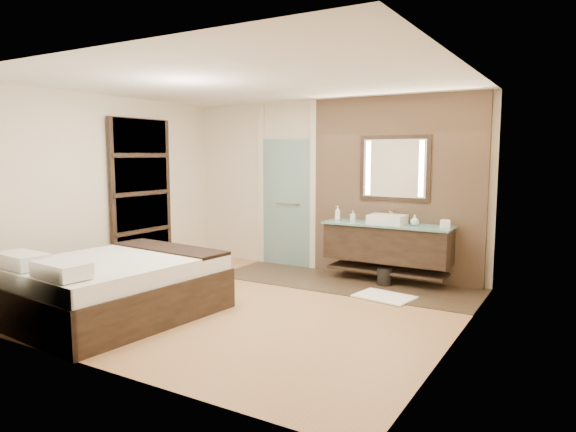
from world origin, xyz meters
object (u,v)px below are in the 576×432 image
Objects in this scene: vanity at (387,243)px; waste_bin at (384,277)px; bed at (115,287)px; mirror_unit at (394,168)px.

vanity is 7.37× the size of waste_bin.
mirror_unit is at bearing 62.35° from bed.
mirror_unit is 1.58m from waste_bin.
vanity is at bearing 60.37° from bed.
waste_bin is at bearing 58.16° from bed.
vanity is 1.75× the size of mirror_unit.
mirror_unit is 4.23× the size of waste_bin.
bed is at bearing -124.86° from vanity.
mirror_unit is 4.16m from bed.
waste_bin is at bearing -78.53° from vanity.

